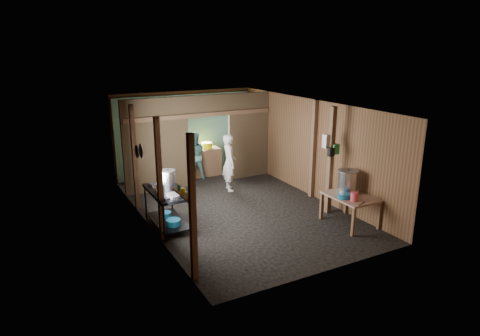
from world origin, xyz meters
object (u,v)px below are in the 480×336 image
prep_table (350,210)px  stove_pot_large (168,177)px  stock_pot (348,182)px  pink_bucket (354,197)px  yellow_tub (207,146)px  cook (229,163)px  gas_range (168,209)px

prep_table → stove_pot_large: size_ratio=3.29×
stove_pot_large → stock_pot: 4.12m
pink_bucket → yellow_tub: size_ratio=0.56×
cook → pink_bucket: bearing=-148.7°
yellow_tub → cook: cook is taller
yellow_tub → prep_table: bearing=-75.2°
cook → gas_range: bearing=138.3°
gas_range → prep_table: size_ratio=1.28×
stove_pot_large → pink_bucket: bearing=-36.1°
stove_pot_large → cook: size_ratio=0.22×
pink_bucket → stock_pot: bearing=63.2°
prep_table → yellow_tub: yellow_tub is taller
stove_pot_large → cook: 2.50m
prep_table → stock_pot: (0.09, 0.23, 0.59)m
pink_bucket → yellow_tub: 5.44m
pink_bucket → cook: bearing=108.0°
prep_table → cook: (-1.36, 3.40, 0.46)m
prep_table → stock_pot: stock_pot is taller
gas_range → pink_bucket: bearing=-29.8°
gas_range → cook: (2.35, 1.64, 0.36)m
prep_table → stove_pot_large: bearing=148.4°
stove_pot_large → cook: bearing=29.1°
stove_pot_large → gas_range: bearing=-111.6°
stove_pot_large → stock_pot: bearing=-28.2°
yellow_tub → cook: (-0.04, -1.64, -0.15)m
prep_table → yellow_tub: size_ratio=3.41×
stock_pot → yellow_tub: (-1.42, 4.80, 0.01)m
stove_pot_large → prep_table: bearing=-31.6°
stove_pot_large → pink_bucket: 4.18m
pink_bucket → yellow_tub: yellow_tub is taller
gas_range → stove_pot_large: stove_pot_large is taller
stove_pot_large → cook: cook is taller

